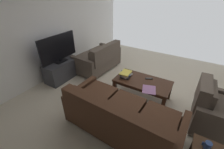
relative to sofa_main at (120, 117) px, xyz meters
name	(u,v)px	position (x,y,z in m)	size (l,w,h in m)	color
ground_plane	(140,97)	(0.06, -1.10, -0.37)	(5.12, 5.88, 0.01)	beige
wall_right	(55,27)	(2.61, -1.10, 0.94)	(0.12, 5.88, 2.61)	white
sofa_main	(120,117)	(0.00, 0.00, 0.00)	(1.98, 0.95, 0.83)	black
loveseat_near	(99,59)	(1.66, -1.72, 0.00)	(0.92, 1.43, 0.83)	black
coffee_table	(142,83)	(0.04, -1.11, 0.03)	(1.20, 0.64, 0.46)	#3D2316
tv_stand	(62,70)	(2.22, -0.78, -0.10)	(0.44, 0.98, 0.52)	#38383D
flat_tv	(58,48)	(2.22, -0.77, 0.52)	(0.20, 1.11, 0.70)	black
armchair_side	(216,111)	(-1.37, -0.97, 0.01)	(0.86, 0.88, 0.89)	black
coffee_mug	(208,146)	(-1.21, 0.06, 0.24)	(0.10, 0.08, 0.10)	#334C8C
book_stack	(126,74)	(0.44, -1.07, 0.15)	(0.29, 0.30, 0.12)	black
tv_remote	(149,79)	(-0.05, -1.24, 0.10)	(0.16, 0.12, 0.02)	black
loose_magazine	(149,90)	(-0.19, -0.86, 0.10)	(0.26, 0.30, 0.01)	#996699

